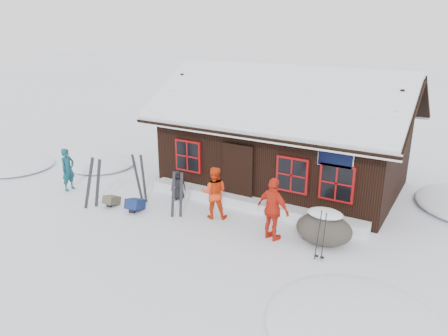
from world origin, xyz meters
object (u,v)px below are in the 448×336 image
Objects in this scene: skier_orange_left at (214,193)px; boulder at (324,228)px; skier_teal at (68,169)px; backpack_olive at (112,202)px; backpack_blue at (135,206)px; skier_orange_right at (273,209)px; skier_crouched at (178,185)px; ski_pair_left at (93,184)px; ski_poles at (321,236)px.

boulder is (3.49, 0.08, -0.37)m from skier_orange_left.
backpack_olive is at bearing -101.09° from skier_teal.
boulder is at bearing -1.00° from backpack_blue.
skier_orange_right is 3.65× the size of backpack_olive.
skier_crouched is at bearing -44.03° from skier_orange_left.
skier_teal is 1.00× the size of boulder.
skier_crouched is 0.59× the size of ski_pair_left.
backpack_olive is (2.36, -0.31, -0.65)m from skier_teal.
skier_orange_right is 1.30× the size of ski_poles.
backpack_blue is (-6.14, -0.08, -0.50)m from ski_poles.
backpack_blue is at bearing -146.25° from skier_crouched.
skier_teal is 2.47m from backpack_olive.
skier_crouched is 5.69m from ski_poles.
boulder is at bearing 5.35° from backpack_olive.
skier_crouched is 5.35m from boulder.
backpack_blue is at bearing -97.60° from skier_teal.
skier_orange_right is 1.04× the size of ski_pair_left.
boulder is at bearing -89.06° from skier_teal.
skier_teal reaches higher than backpack_blue.
boulder is 3.11× the size of backpack_olive.
ski_poles is (9.47, -0.14, -0.12)m from skier_teal.
ski_poles is 6.16m from backpack_blue.
backpack_blue is at bearing -170.71° from boulder.
ski_poles is at bearing -77.71° from boulder.
skier_crouched is 1.67m from backpack_blue.
boulder is at bearing 156.01° from skier_orange_left.
ski_poles is at bearing -9.50° from backpack_blue.
ski_pair_left is 1.56m from backpack_blue.
skier_crouched is 0.75× the size of ski_poles.
backpack_blue is 0.97m from backpack_olive.
backpack_olive is at bearing -178.68° from ski_poles.
backpack_blue is (-2.46, -0.89, -0.67)m from skier_orange_left.
skier_orange_right is 3.05× the size of backpack_blue.
skier_crouched is at bearing 18.63° from ski_pair_left.
skier_orange_right is 5.67m from backpack_olive.
backpack_blue is at bearing 1.39° from backpack_olive.
skier_crouched is at bearing 174.26° from boulder.
skier_orange_right reaches higher than ski_pair_left.
backpack_blue is (3.32, -0.23, -0.62)m from skier_teal.
skier_orange_right is 4.71m from backpack_blue.
skier_teal is 2.11m from ski_pair_left.
skier_teal is at bearing 165.76° from backpack_blue.
ski_pair_left reaches higher than boulder.
skier_crouched reaches higher than boulder.
boulder is 6.04m from backpack_blue.
ski_pair_left is 2.95× the size of backpack_blue.
boulder is 1.11× the size of ski_poles.
skier_orange_right reaches higher than skier_teal.
skier_orange_left reaches higher than skier_crouched.
skier_teal is 2.61× the size of backpack_blue.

